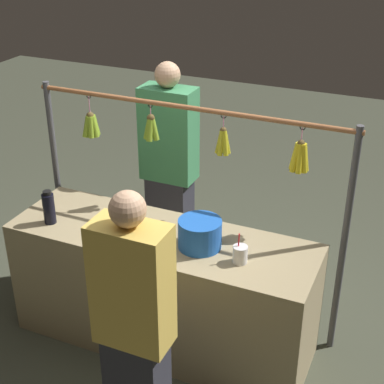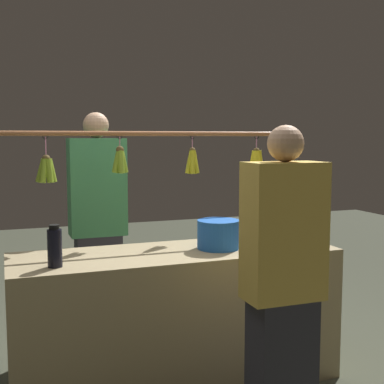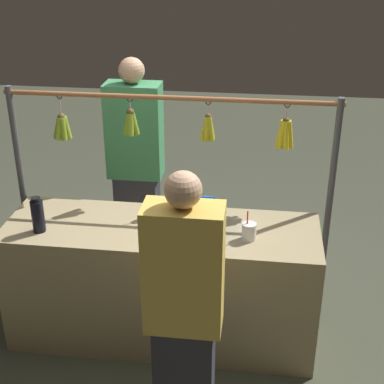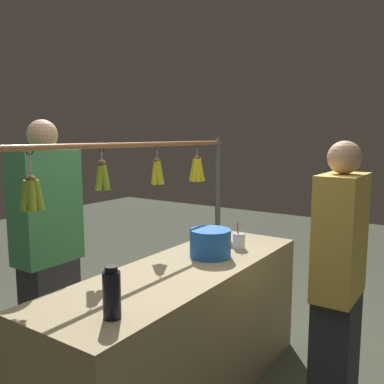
# 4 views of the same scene
# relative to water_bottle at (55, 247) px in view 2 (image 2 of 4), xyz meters

# --- Properties ---
(ground_plane) EXTENTS (12.00, 12.00, 0.00)m
(ground_plane) POSITION_rel_water_bottle_xyz_m (-0.73, -0.14, -0.93)
(ground_plane) COLOR #424636
(market_counter) EXTENTS (1.97, 0.62, 0.83)m
(market_counter) POSITION_rel_water_bottle_xyz_m (-0.73, -0.14, -0.52)
(market_counter) COLOR tan
(market_counter) RESTS_ON ground
(display_rack) EXTENTS (2.18, 0.13, 1.58)m
(display_rack) POSITION_rel_water_bottle_xyz_m (-0.73, -0.53, 0.19)
(display_rack) COLOR #4C4C51
(display_rack) RESTS_ON ground
(water_bottle) EXTENTS (0.08, 0.08, 0.23)m
(water_bottle) POSITION_rel_water_bottle_xyz_m (0.00, 0.00, 0.00)
(water_bottle) COLOR black
(water_bottle) RESTS_ON market_counter
(blue_bucket) EXTENTS (0.26, 0.26, 0.18)m
(blue_bucket) POSITION_rel_water_bottle_xyz_m (-1.00, -0.12, -0.02)
(blue_bucket) COLOR blue
(blue_bucket) RESTS_ON market_counter
(drink_cup) EXTENTS (0.09, 0.09, 0.18)m
(drink_cup) POSITION_rel_water_bottle_xyz_m (-1.28, -0.06, -0.05)
(drink_cup) COLOR silver
(drink_cup) RESTS_ON market_counter
(vendor_person) EXTENTS (0.40, 0.22, 1.69)m
(vendor_person) POSITION_rel_water_bottle_xyz_m (-0.39, -0.95, -0.10)
(vendor_person) COLOR #2D2D38
(vendor_person) RESTS_ON ground
(customer_person) EXTENTS (0.37, 0.20, 1.57)m
(customer_person) POSITION_rel_water_bottle_xyz_m (-0.99, 0.68, -0.16)
(customer_person) COLOR #2D2D38
(customer_person) RESTS_ON ground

